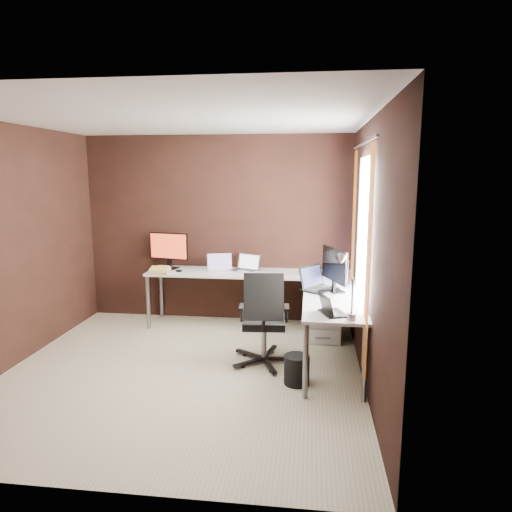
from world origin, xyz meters
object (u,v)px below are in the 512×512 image
at_px(laptop_silver, 247,268).
at_px(book_stack, 160,270).
at_px(laptop_white, 220,267).
at_px(laptop_black_small, 331,310).
at_px(wastebasket, 297,370).
at_px(office_chair, 264,337).
at_px(monitor_left, 169,249).
at_px(drawer_pedestal, 323,314).
at_px(monitor_right, 335,267).
at_px(laptop_black_big, 316,284).
at_px(desk_lamp, 345,278).

xyz_separation_m(laptop_silver, book_stack, (-1.09, -0.24, -0.01)).
height_order(laptop_white, laptop_black_small, laptop_white).
xyz_separation_m(book_stack, wastebasket, (1.81, -1.43, -0.63)).
bearing_deg(office_chair, monitor_left, 132.91).
relative_size(monitor_left, office_chair, 0.54).
relative_size(drawer_pedestal, monitor_left, 1.09).
bearing_deg(monitor_right, laptop_silver, 27.64).
xyz_separation_m(book_stack, office_chair, (1.45, -1.00, -0.47)).
distance_m(monitor_right, laptop_black_small, 0.86).
distance_m(monitor_right, laptop_black_big, 0.30).
relative_size(monitor_left, monitor_right, 1.00).
bearing_deg(drawer_pedestal, desk_lamp, -84.59).
height_order(laptop_silver, laptop_black_small, laptop_silver).
bearing_deg(drawer_pedestal, laptop_black_big, -101.84).
bearing_deg(desk_lamp, monitor_right, 99.60).
height_order(monitor_right, laptop_black_small, monitor_right).
distance_m(laptop_black_big, book_stack, 2.08).
relative_size(drawer_pedestal, laptop_white, 1.60).
distance_m(monitor_left, wastebasket, 2.63).
bearing_deg(laptop_black_big, monitor_right, -76.03).
distance_m(monitor_left, monitor_right, 2.37).
relative_size(desk_lamp, wastebasket, 2.02).
xyz_separation_m(drawer_pedestal, book_stack, (-2.09, 0.15, 0.47)).
xyz_separation_m(monitor_left, office_chair, (1.42, -1.30, -0.70)).
xyz_separation_m(drawer_pedestal, wastebasket, (-0.27, -1.28, -0.16)).
bearing_deg(laptop_silver, monitor_right, -15.62).
distance_m(monitor_left, laptop_black_small, 2.77).
relative_size(laptop_black_big, book_stack, 1.80).
distance_m(laptop_silver, desk_lamp, 2.17).
height_order(drawer_pedestal, laptop_white, laptop_white).
relative_size(book_stack, wastebasket, 0.94).
bearing_deg(drawer_pedestal, book_stack, 175.89).
distance_m(laptop_black_small, book_stack, 2.60).
bearing_deg(office_chair, monitor_right, 18.66).
xyz_separation_m(book_stack, desk_lamp, (2.22, -1.59, 0.32)).
relative_size(laptop_silver, book_stack, 1.51).
relative_size(laptop_black_big, laptop_black_small, 1.45).
bearing_deg(book_stack, wastebasket, -38.30).
height_order(laptop_black_big, book_stack, laptop_black_big).
height_order(monitor_left, monitor_right, monitor_left).
distance_m(desk_lamp, office_chair, 1.25).
bearing_deg(laptop_black_small, book_stack, 34.28).
bearing_deg(laptop_black_big, drawer_pedestal, 24.72).
bearing_deg(laptop_black_small, monitor_right, -25.06).
relative_size(monitor_right, laptop_black_small, 1.67).
distance_m(laptop_silver, wastebasket, 1.93).
bearing_deg(monitor_left, monitor_right, -12.96).
distance_m(laptop_white, book_stack, 0.78).
bearing_deg(laptop_black_small, laptop_silver, 10.00).
relative_size(desk_lamp, office_chair, 0.56).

